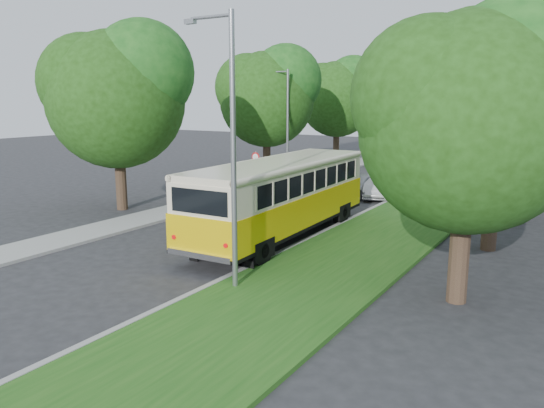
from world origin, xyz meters
The scene contains 13 objects.
ground centered at (0.00, 0.00, 0.00)m, with size 120.00×120.00×0.00m, color #262628.
curb centered at (3.60, 5.00, 0.07)m, with size 0.20×70.00×0.15m, color gray.
grass_verge centered at (5.95, 5.00, 0.07)m, with size 4.50×70.00×0.13m, color #1E5115.
sidewalk centered at (-4.80, 5.00, 0.06)m, with size 2.20×70.00×0.12m, color gray.
treeline centered at (3.15, 17.99, 5.93)m, with size 24.27×41.91×9.46m.
lamppost_near centered at (4.21, -2.50, 4.37)m, with size 1.71×0.16×8.00m.
lamppost_far centered at (-4.70, 16.00, 4.12)m, with size 1.71×0.16×7.50m.
warning_sign centered at (-4.50, 11.98, 1.71)m, with size 0.56×0.10×2.50m.
vintage_bus centered at (2.42, 3.34, 1.63)m, with size 2.82×10.95×3.25m, color #E7C007, non-canonical shape.
car_silver centered at (1.70, 13.95, 0.70)m, with size 1.65×4.10×1.40m, color #A7A7AC.
car_white centered at (2.51, 14.09, 0.64)m, with size 1.36×3.90×1.28m, color silver.
car_blue centered at (2.25, 22.61, 0.66)m, with size 1.85×4.54×1.32m, color navy.
car_grey centered at (1.98, 23.38, 0.65)m, with size 2.17×4.71×1.31m, color #54575B.
Camera 1 is at (13.14, -14.75, 5.62)m, focal length 35.00 mm.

